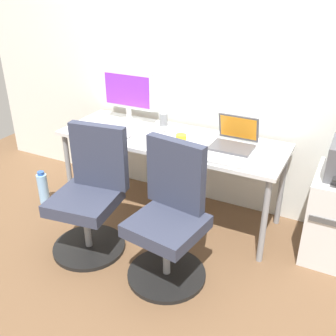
{
  "coord_description": "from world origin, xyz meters",
  "views": [
    {
      "loc": [
        1.28,
        -2.57,
        1.89
      ],
      "look_at": [
        0.0,
        -0.05,
        0.46
      ],
      "focal_mm": 41.89,
      "sensor_mm": 36.0,
      "label": 1
    }
  ],
  "objects_px": {
    "office_chair_right": "(170,220)",
    "coffee_mug": "(181,140)",
    "water_bottle_on_floor": "(43,188)",
    "desktop_monitor": "(128,93)",
    "open_laptop": "(234,139)",
    "office_chair_left": "(91,197)"
  },
  "relations": [
    {
      "from": "office_chair_right",
      "to": "coffee_mug",
      "type": "distance_m",
      "value": 0.66
    },
    {
      "from": "water_bottle_on_floor",
      "to": "coffee_mug",
      "type": "height_order",
      "value": "coffee_mug"
    },
    {
      "from": "desktop_monitor",
      "to": "open_laptop",
      "type": "xyz_separation_m",
      "value": [
        0.99,
        -0.11,
        -0.2
      ]
    },
    {
      "from": "open_laptop",
      "to": "office_chair_right",
      "type": "bearing_deg",
      "value": -103.68
    },
    {
      "from": "office_chair_right",
      "to": "water_bottle_on_floor",
      "type": "relative_size",
      "value": 3.03
    },
    {
      "from": "office_chair_left",
      "to": "desktop_monitor",
      "type": "height_order",
      "value": "desktop_monitor"
    },
    {
      "from": "office_chair_right",
      "to": "water_bottle_on_floor",
      "type": "xyz_separation_m",
      "value": [
        -1.42,
        0.29,
        -0.28
      ]
    },
    {
      "from": "office_chair_left",
      "to": "office_chair_right",
      "type": "bearing_deg",
      "value": -0.01
    },
    {
      "from": "office_chair_right",
      "to": "coffee_mug",
      "type": "height_order",
      "value": "office_chair_right"
    },
    {
      "from": "water_bottle_on_floor",
      "to": "desktop_monitor",
      "type": "distance_m",
      "value": 1.14
    },
    {
      "from": "office_chair_left",
      "to": "office_chair_right",
      "type": "height_order",
      "value": "same"
    },
    {
      "from": "desktop_monitor",
      "to": "open_laptop",
      "type": "height_order",
      "value": "desktop_monitor"
    },
    {
      "from": "desktop_monitor",
      "to": "coffee_mug",
      "type": "xyz_separation_m",
      "value": [
        0.64,
        -0.29,
        -0.2
      ]
    },
    {
      "from": "water_bottle_on_floor",
      "to": "office_chair_left",
      "type": "bearing_deg",
      "value": -20.73
    },
    {
      "from": "office_chair_left",
      "to": "desktop_monitor",
      "type": "relative_size",
      "value": 1.96
    },
    {
      "from": "office_chair_left",
      "to": "coffee_mug",
      "type": "bearing_deg",
      "value": 49.5
    },
    {
      "from": "office_chair_right",
      "to": "water_bottle_on_floor",
      "type": "height_order",
      "value": "office_chair_right"
    },
    {
      "from": "open_laptop",
      "to": "water_bottle_on_floor",
      "type": "bearing_deg",
      "value": -164.91
    },
    {
      "from": "open_laptop",
      "to": "coffee_mug",
      "type": "distance_m",
      "value": 0.4
    },
    {
      "from": "office_chair_right",
      "to": "open_laptop",
      "type": "bearing_deg",
      "value": 76.32
    },
    {
      "from": "water_bottle_on_floor",
      "to": "desktop_monitor",
      "type": "bearing_deg",
      "value": 41.8
    },
    {
      "from": "open_laptop",
      "to": "coffee_mug",
      "type": "xyz_separation_m",
      "value": [
        -0.35,
        -0.18,
        -0.01
      ]
    }
  ]
}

